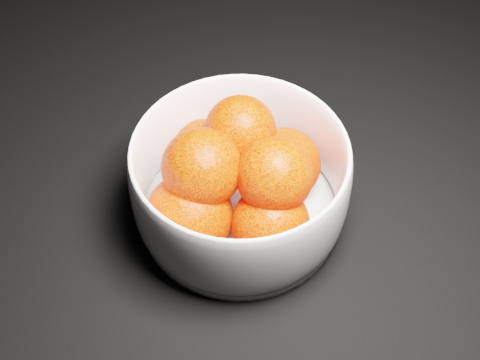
# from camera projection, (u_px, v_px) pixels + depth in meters

# --- Properties ---
(bowl) EXTENTS (0.19, 0.19, 0.09)m
(bowl) POSITION_uv_depth(u_px,v_px,m) (240.00, 183.00, 0.59)
(bowl) COLOR white
(bowl) RESTS_ON ground
(orange_pile) EXTENTS (0.14, 0.14, 0.11)m
(orange_pile) POSITION_uv_depth(u_px,v_px,m) (237.00, 180.00, 0.58)
(orange_pile) COLOR #FF2F0B
(orange_pile) RESTS_ON bowl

